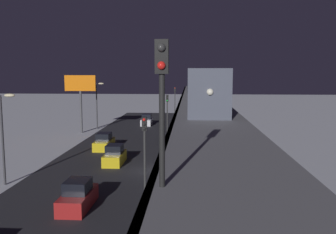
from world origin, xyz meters
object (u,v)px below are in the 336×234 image
Objects in this scene: subway_train at (201,84)px; commercial_billboard at (80,89)px; sedan_red at (78,196)px; traffic_light_mid at (167,111)px; sedan_yellow at (115,156)px; traffic_light_far at (175,98)px; sedan_white at (147,121)px; rail_signal at (162,88)px; sedan_yellow_2 at (104,142)px; traffic_light_near at (145,150)px.

subway_train is 22.00m from commercial_billboard.
traffic_light_mid is at bearing 78.73° from sedan_red.
traffic_light_far is at bearing 82.38° from sedan_yellow.
sedan_white is 27.41m from sedan_yellow.
sedan_yellow is (9.01, 6.04, -7.20)m from subway_train.
sedan_yellow is (0.00, -12.15, 0.00)m from sedan_red.
rail_signal is at bearing -82.58° from sedan_white.
sedan_yellow_2 is 20.94m from traffic_light_near.
sedan_red is 19.37m from sedan_yellow_2.
traffic_light_far reaches higher than sedan_yellow.
traffic_light_near and traffic_light_far have the same top height.
subway_train is 24.29m from sedan_white.
subway_train reaches higher than sedan_white.
traffic_light_mid is (-7.50, -4.43, 3.40)m from sedan_yellow_2.
traffic_light_near is 47.35m from traffic_light_far.
sedan_white is at bearing -83.24° from traffic_light_near.
sedan_yellow is at bearing 82.38° from traffic_light_far.
commercial_billboard reaches higher than sedan_yellow.
commercial_billboard is at bearing -26.89° from traffic_light_mid.
sedan_yellow is 7.55m from sedan_yellow_2.
commercial_billboard is at bearing 106.59° from sedan_red.
traffic_light_mid reaches higher than sedan_white.
sedan_white and sedan_yellow have the same top height.
sedan_yellow is at bearing 116.30° from commercial_billboard.
subway_train is 9.15× the size of sedan_yellow.
traffic_light_near is 0.72× the size of commercial_billboard.
sedan_red is 0.96× the size of sedan_yellow_2.
commercial_billboard is at bearing 116.30° from sedan_yellow.
sedan_yellow is at bearing -68.99° from traffic_light_near.
rail_signal is 0.90× the size of sedan_yellow_2.
sedan_yellow_2 is at bearing 118.92° from commercial_billboard.
traffic_light_mid is (-4.70, -23.59, 3.40)m from sedan_red.
sedan_yellow is 0.63× the size of traffic_light_far.
sedan_white is 20.59m from sedan_yellow_2.
traffic_light_far is (-7.50, -28.10, 3.40)m from sedan_yellow_2.
commercial_billboard reaches higher than sedan_red.
sedan_yellow is at bearing 111.76° from sedan_yellow_2.
traffic_light_mid is at bearing -86.53° from rail_signal.
subway_train is 19.16m from traffic_light_near.
commercial_billboard is (9.12, -18.45, 6.03)m from sedan_yellow.
commercial_billboard is at bearing 50.35° from traffic_light_far.
sedan_red is (6.98, -14.02, -8.15)m from rail_signal.
traffic_light_near is 23.68m from traffic_light_mid.
sedan_red is at bearing 78.73° from traffic_light_mid.
traffic_light_mid is (0.00, -23.68, 0.00)m from traffic_light_near.
sedan_red is 0.67× the size of traffic_light_mid.
sedan_yellow_2 is (9.78, -33.19, -8.15)m from rail_signal.
traffic_light_mid is 1.00× the size of traffic_light_far.
sedan_yellow_2 is (2.80, -19.16, 0.00)m from sedan_red.
sedan_white and sedan_yellow_2 have the same top height.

